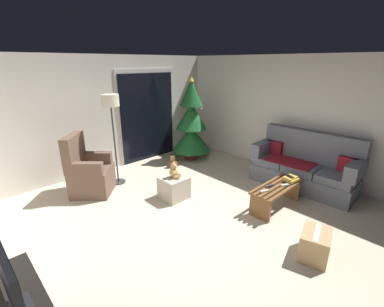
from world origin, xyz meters
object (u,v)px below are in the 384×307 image
remote_graphite (269,186)px  book_stack (291,179)px  teddy_bear_chestnut_by_tree (173,162)px  cardboard_box_taped_mid_floor (315,244)px  armchair (89,173)px  coffee_table (277,193)px  ottoman (174,188)px  teddy_bear_honey (174,171)px  couch (304,167)px  remote_white (285,185)px  television (8,281)px  floor_lamp (111,109)px  remote_silver (265,191)px  christmas_tree (191,124)px  cell_phone (290,176)px

remote_graphite → book_stack: book_stack is taller
remote_graphite → book_stack: bearing=-97.5°
teddy_bear_chestnut_by_tree → cardboard_box_taped_mid_floor: bearing=-100.0°
armchair → coffee_table: bearing=-52.9°
remote_graphite → ottoman: remote_graphite is taller
remote_graphite → teddy_bear_chestnut_by_tree: 2.53m
coffee_table → teddy_bear_honey: teddy_bear_honey is taller
couch → book_stack: (-0.83, -0.13, 0.05)m
coffee_table → teddy_bear_honey: 1.79m
couch → remote_white: 1.05m
remote_white → television: bearing=-62.6°
ottoman → teddy_bear_chestnut_by_tree: ottoman is taller
remote_white → teddy_bear_chestnut_by_tree: (-0.20, 2.69, -0.30)m
cardboard_box_taped_mid_floor → remote_graphite: bearing=59.8°
floor_lamp → teddy_bear_chestnut_by_tree: floor_lamp is taller
armchair → ottoman: (1.01, -1.25, -0.20)m
remote_silver → book_stack: (0.64, -0.11, 0.03)m
remote_silver → teddy_bear_honey: bearing=-135.4°
book_stack → floor_lamp: bearing=121.8°
remote_graphite → book_stack: size_ratio=0.60×
coffee_table → remote_white: (0.09, -0.09, 0.15)m
couch → coffee_table: bearing=-177.5°
christmas_tree → floor_lamp: size_ratio=1.14×
coffee_table → remote_silver: remote_silver is taller
cardboard_box_taped_mid_floor → floor_lamp: bearing=101.0°
cell_phone → ottoman: bearing=151.9°
coffee_table → remote_white: size_ratio=7.05×
remote_white → teddy_bear_honey: size_ratio=0.55×
remote_silver → cardboard_box_taped_mid_floor: remote_silver is taller
remote_silver → floor_lamp: 3.11m
armchair → ottoman: armchair is taller
remote_graphite → armchair: (-1.90, 2.62, -0.02)m
armchair → couch: bearing=-39.9°
book_stack → cardboard_box_taped_mid_floor: (-1.03, -0.87, -0.27)m
remote_graphite → teddy_bear_chestnut_by_tree: remote_graphite is taller
remote_white → cardboard_box_taped_mid_floor: size_ratio=0.29×
christmas_tree → ottoman: (-1.66, -1.29, -0.70)m
remote_white → floor_lamp: bearing=-124.6°
book_stack → couch: bearing=8.9°
book_stack → teddy_bear_honey: bearing=131.0°
remote_silver → teddy_bear_chestnut_by_tree: (0.24, 2.57, -0.30)m
armchair → floor_lamp: (0.59, 0.03, 1.10)m
remote_graphite → teddy_bear_honey: 1.63m
remote_silver → ottoman: 1.59m
teddy_bear_chestnut_by_tree → remote_silver: bearing=-95.4°
christmas_tree → teddy_bear_chestnut_by_tree: (-0.74, -0.14, -0.78)m
remote_silver → ottoman: remote_silver is taller
coffee_table → remote_white: bearing=-45.7°
teddy_bear_chestnut_by_tree → christmas_tree: bearing=10.7°
christmas_tree → television: 5.19m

